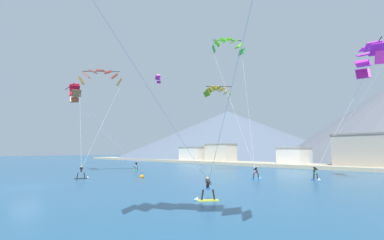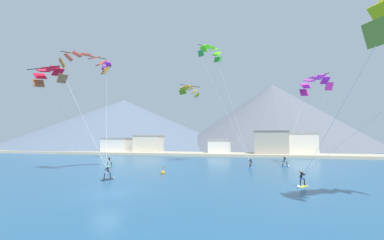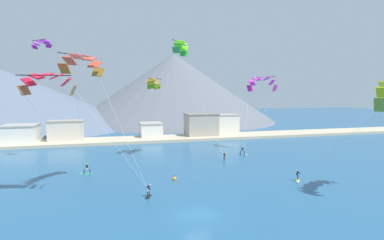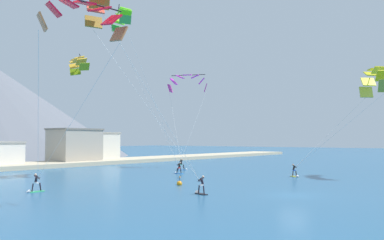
% 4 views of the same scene
% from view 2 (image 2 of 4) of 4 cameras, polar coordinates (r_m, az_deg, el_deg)
% --- Properties ---
extents(ground_plane, '(400.00, 400.00, 0.00)m').
position_cam_2_polar(ground_plane, '(23.81, -18.28, -15.29)').
color(ground_plane, '#23567F').
extents(kitesurfer_near_lead, '(0.73, 1.78, 1.67)m').
position_cam_2_polar(kitesurfer_near_lead, '(42.01, 12.96, -9.76)').
color(kitesurfer_near_lead, '#337FDB').
rests_on(kitesurfer_near_lead, ground).
extents(kitesurfer_near_trail, '(1.01, 1.76, 1.67)m').
position_cam_2_polar(kitesurfer_near_trail, '(31.48, -17.93, -11.64)').
color(kitesurfer_near_trail, black).
rests_on(kitesurfer_near_trail, ground).
extents(kitesurfer_mid_center, '(1.56, 1.46, 1.81)m').
position_cam_2_polar(kitesurfer_mid_center, '(45.95, 20.12, -8.99)').
color(kitesurfer_mid_center, '#337FDB').
rests_on(kitesurfer_mid_center, ground).
extents(kitesurfer_far_left, '(1.75, 0.57, 1.71)m').
position_cam_2_polar(kitesurfer_far_left, '(46.19, -18.15, -9.10)').
color(kitesurfer_far_left, '#33B266').
rests_on(kitesurfer_far_left, ground).
extents(kitesurfer_far_right, '(1.36, 1.63, 1.68)m').
position_cam_2_polar(kitesurfer_far_right, '(27.63, 23.07, -12.58)').
color(kitesurfer_far_right, yellow).
rests_on(kitesurfer_far_right, ground).
extents(parafoil_kite_near_lead, '(8.82, 6.57, 20.38)m').
position_cam_2_polar(parafoil_kite_near_lead, '(48.80, 4.17, 14.85)').
color(parafoil_kite_near_lead, green).
extents(parafoil_kite_near_trail, '(9.66, 8.24, 15.65)m').
position_cam_2_polar(parafoil_kite_near_trail, '(40.90, -22.61, 12.12)').
color(parafoil_kite_near_trail, olive).
extents(parafoil_kite_mid_center, '(8.02, 6.49, 14.33)m').
position_cam_2_polar(parafoil_kite_mid_center, '(50.96, 25.64, 7.41)').
color(parafoil_kite_mid_center, '#CB2391').
extents(parafoil_kite_far_left, '(6.36, 11.59, 13.17)m').
position_cam_2_polar(parafoil_kite_far_left, '(40.49, -29.19, 8.85)').
color(parafoil_kite_far_left, '#AA6539').
extents(parafoil_kite_distant_high_outer, '(3.66, 3.32, 1.44)m').
position_cam_2_polar(parafoil_kite_distant_high_outer, '(60.51, -18.51, 11.56)').
color(parafoil_kite_distant_high_outer, '#A22187').
extents(parafoil_kite_distant_low_drift, '(3.41, 5.17, 2.10)m').
position_cam_2_polar(parafoil_kite_distant_low_drift, '(50.91, -0.61, 6.71)').
color(parafoil_kite_distant_low_drift, olive).
extents(race_marker_buoy, '(0.56, 0.56, 1.02)m').
position_cam_2_polar(race_marker_buoy, '(34.86, -6.49, -11.55)').
color(race_marker_buoy, orange).
rests_on(race_marker_buoy, ground).
extents(shoreline_strip, '(180.00, 10.00, 0.70)m').
position_cam_2_polar(shoreline_strip, '(70.44, 3.98, -7.59)').
color(shoreline_strip, '#BCAD8E').
rests_on(shoreline_strip, ground).
extents(shore_building_harbour_front, '(8.75, 6.45, 6.69)m').
position_cam_2_polar(shore_building_harbour_front, '(70.68, 17.12, -4.97)').
color(shore_building_harbour_front, '#A89E8E').
rests_on(shore_building_harbour_front, ground).
extents(shore_building_promenade_mid, '(7.48, 7.26, 4.86)m').
position_cam_2_polar(shore_building_promenade_mid, '(81.63, -16.29, -5.48)').
color(shore_building_promenade_mid, silver).
rests_on(shore_building_promenade_mid, ground).
extents(shore_building_quay_east, '(5.86, 6.99, 4.37)m').
position_cam_2_polar(shore_building_quay_east, '(73.11, 6.19, -5.99)').
color(shore_building_quay_east, silver).
rests_on(shore_building_quay_east, ground).
extents(shore_building_quay_west, '(8.27, 5.32, 5.58)m').
position_cam_2_polar(shore_building_quay_west, '(77.87, -9.63, -5.39)').
color(shore_building_quay_west, beige).
rests_on(shore_building_quay_west, ground).
extents(shore_building_old_town, '(9.20, 5.74, 6.14)m').
position_cam_2_polar(shore_building_old_town, '(74.47, 22.63, -4.99)').
color(shore_building_old_town, silver).
rests_on(shore_building_old_town, ground).
extents(mountain_peak_west_ridge, '(88.79, 88.79, 29.80)m').
position_cam_2_polar(mountain_peak_west_ridge, '(124.96, 17.52, 0.83)').
color(mountain_peak_west_ridge, slate).
rests_on(mountain_peak_west_ridge, ground).
extents(mountain_peak_central_summit, '(114.38, 114.38, 24.56)m').
position_cam_2_polar(mountain_peak_central_summit, '(138.13, -15.03, -0.76)').
color(mountain_peak_central_summit, slate).
rests_on(mountain_peak_central_summit, ground).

